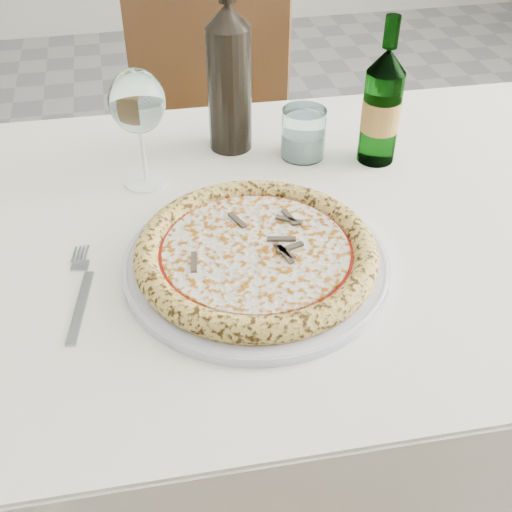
% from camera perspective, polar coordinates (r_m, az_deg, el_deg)
% --- Properties ---
extents(floor, '(5.00, 6.00, 0.02)m').
position_cam_1_polar(floor, '(1.55, -5.31, -20.86)').
color(floor, gray).
rests_on(floor, ground).
extents(dining_table, '(1.40, 0.86, 0.76)m').
position_cam_1_polar(dining_table, '(1.03, -1.18, -1.46)').
color(dining_table, brown).
rests_on(dining_table, floor).
extents(chair_far, '(0.60, 0.60, 0.93)m').
position_cam_1_polar(chair_far, '(1.80, -5.05, 12.72)').
color(chair_far, brown).
rests_on(chair_far, floor).
extents(plate, '(0.37, 0.37, 0.02)m').
position_cam_1_polar(plate, '(0.89, 0.00, -0.56)').
color(plate, silver).
rests_on(plate, dining_table).
extents(pizza, '(0.33, 0.33, 0.03)m').
position_cam_1_polar(pizza, '(0.88, -0.00, 0.33)').
color(pizza, tan).
rests_on(pizza, plate).
extents(fork, '(0.04, 0.19, 0.00)m').
position_cam_1_polar(fork, '(0.88, -15.33, -3.16)').
color(fork, gray).
rests_on(fork, dining_table).
extents(wine_glass, '(0.09, 0.09, 0.19)m').
position_cam_1_polar(wine_glass, '(1.02, -10.52, 13.16)').
color(wine_glass, white).
rests_on(wine_glass, dining_table).
extents(tumbler, '(0.08, 0.08, 0.09)m').
position_cam_1_polar(tumbler, '(1.13, 4.22, 10.57)').
color(tumbler, white).
rests_on(tumbler, dining_table).
extents(beer_bottle, '(0.06, 0.06, 0.25)m').
position_cam_1_polar(beer_bottle, '(1.11, 11.11, 12.92)').
color(beer_bottle, '#317931').
rests_on(beer_bottle, dining_table).
extents(wine_bottle, '(0.08, 0.08, 0.31)m').
position_cam_1_polar(wine_bottle, '(1.12, -2.40, 15.63)').
color(wine_bottle, black).
rests_on(wine_bottle, dining_table).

